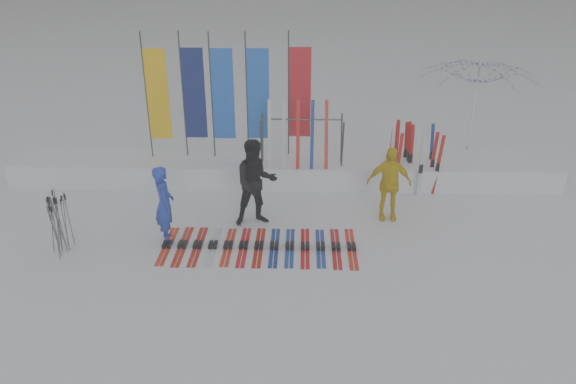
{
  "coord_description": "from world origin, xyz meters",
  "views": [
    {
      "loc": [
        0.49,
        -9.06,
        5.85
      ],
      "look_at": [
        0.2,
        1.6,
        1.0
      ],
      "focal_mm": 35.0,
      "sensor_mm": 36.0,
      "label": 1
    }
  ],
  "objects_px": {
    "tent_canopy": "(473,112)",
    "person_yellow": "(389,183)",
    "person_blue": "(164,204)",
    "ski_row": "(259,246)",
    "ski_rack": "(302,135)",
    "person_black": "(256,183)"
  },
  "relations": [
    {
      "from": "person_blue",
      "to": "person_yellow",
      "type": "relative_size",
      "value": 0.97
    },
    {
      "from": "person_blue",
      "to": "tent_canopy",
      "type": "height_order",
      "value": "tent_canopy"
    },
    {
      "from": "person_black",
      "to": "person_yellow",
      "type": "xyz_separation_m",
      "value": [
        2.94,
        0.33,
        -0.12
      ]
    },
    {
      "from": "person_blue",
      "to": "ski_row",
      "type": "relative_size",
      "value": 0.42
    },
    {
      "from": "person_yellow",
      "to": "ski_rack",
      "type": "bearing_deg",
      "value": 137.86
    },
    {
      "from": "person_blue",
      "to": "person_yellow",
      "type": "distance_m",
      "value": 4.91
    },
    {
      "from": "person_blue",
      "to": "tent_canopy",
      "type": "relative_size",
      "value": 0.5
    },
    {
      "from": "person_blue",
      "to": "tent_canopy",
      "type": "distance_m",
      "value": 8.84
    },
    {
      "from": "person_blue",
      "to": "person_yellow",
      "type": "height_order",
      "value": "person_yellow"
    },
    {
      "from": "person_blue",
      "to": "ski_row",
      "type": "height_order",
      "value": "person_blue"
    },
    {
      "from": "person_black",
      "to": "ski_row",
      "type": "relative_size",
      "value": 0.49
    },
    {
      "from": "person_blue",
      "to": "tent_canopy",
      "type": "xyz_separation_m",
      "value": [
        7.5,
        4.63,
        0.66
      ]
    },
    {
      "from": "person_black",
      "to": "ski_rack",
      "type": "relative_size",
      "value": 0.96
    },
    {
      "from": "person_blue",
      "to": "ski_rack",
      "type": "relative_size",
      "value": 0.82
    },
    {
      "from": "person_black",
      "to": "tent_canopy",
      "type": "relative_size",
      "value": 0.59
    },
    {
      "from": "tent_canopy",
      "to": "ski_rack",
      "type": "bearing_deg",
      "value": -159.74
    },
    {
      "from": "person_blue",
      "to": "ski_rack",
      "type": "xyz_separation_m",
      "value": [
        2.82,
        2.9,
        0.55
      ]
    },
    {
      "from": "person_black",
      "to": "ski_row",
      "type": "bearing_deg",
      "value": -98.39
    },
    {
      "from": "ski_row",
      "to": "person_yellow",
      "type": "bearing_deg",
      "value": 27.11
    },
    {
      "from": "tent_canopy",
      "to": "ski_row",
      "type": "distance_m",
      "value": 7.55
    },
    {
      "from": "person_black",
      "to": "ski_rack",
      "type": "distance_m",
      "value": 2.35
    },
    {
      "from": "tent_canopy",
      "to": "person_yellow",
      "type": "bearing_deg",
      "value": -128.08
    }
  ]
}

